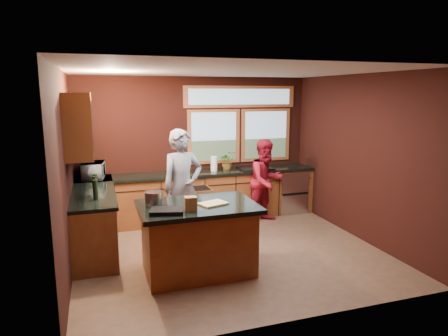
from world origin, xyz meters
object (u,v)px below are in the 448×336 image
island (198,238)px  stock_pot (154,198)px  person_red (266,181)px  cutting_board (213,203)px  person_grey (183,187)px

island → stock_pot: stock_pot is taller
person_red → cutting_board: person_red is taller
cutting_board → island: bearing=166.0°
person_red → cutting_board: 2.35m
island → stock_pot: bearing=164.7°
person_grey → stock_pot: size_ratio=7.69×
stock_pot → person_red: bearing=34.2°
island → person_red: 2.46m
person_red → person_grey: bearing=-176.4°
stock_pot → island: bearing=-15.3°
person_red → stock_pot: size_ratio=6.51×
island → stock_pot: (-0.55, 0.15, 0.56)m
person_grey → person_red: person_grey is taller
person_red → stock_pot: bearing=-162.0°
island → person_red: person_red is taller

